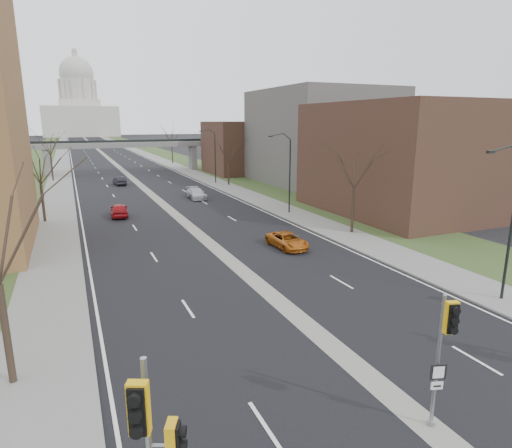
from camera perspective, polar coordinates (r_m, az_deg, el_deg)
ground at (r=17.04m, az=21.18°, el=-23.35°), size 700.00×700.00×0.00m
road_surface at (r=159.94m, az=-20.09°, el=9.11°), size 20.00×600.00×0.01m
median_strip at (r=159.94m, az=-20.09°, el=9.11°), size 1.20×600.00×0.02m
sidewalk_right at (r=161.15m, az=-15.78°, el=9.46°), size 4.00×600.00×0.12m
sidewalk_left at (r=159.62m, az=-24.42°, el=8.74°), size 4.00×600.00×0.12m
grass_verge_right at (r=162.09m, az=-13.66°, el=9.60°), size 8.00×600.00×0.10m
grass_verge_left at (r=159.80m, az=-26.59°, el=8.53°), size 8.00×600.00×0.10m
commercial_block_near at (r=50.77m, az=19.14°, el=8.27°), size 16.00×20.00×12.00m
commercial_block_mid at (r=72.28m, az=8.57°, el=11.38°), size 18.00×22.00×15.00m
commercial_block_far at (r=85.74m, az=-1.44°, el=10.16°), size 14.00×14.00×10.00m
pedestrian_bridge at (r=90.03m, az=-17.23°, el=9.63°), size 34.00×3.00×6.45m
capitol at (r=329.58m, az=-22.45°, el=14.00°), size 48.00×42.00×55.75m
streetlight_near at (r=26.32m, az=30.56°, el=5.05°), size 2.61×0.20×8.70m
streetlight_mid at (r=46.53m, az=3.69°, el=9.74°), size 2.61×0.20×8.70m
streetlight_far at (r=70.63m, az=-6.15°, el=10.96°), size 2.61×0.20×8.70m
tree_left_b at (r=47.53m, az=-27.06°, el=7.52°), size 6.75×6.75×8.81m
tree_left_c at (r=81.40m, az=-25.91°, el=10.10°), size 7.65×7.65×9.99m
tree_right_a at (r=39.12m, az=13.12°, el=8.25°), size 7.20×7.20×9.40m
tree_right_b at (r=68.49m, az=-3.73°, el=9.99°), size 6.30×6.30×8.22m
tree_right_c at (r=106.90m, az=-11.21°, el=11.67°), size 7.65×7.65×9.99m
signal_pole_left at (r=10.33m, az=-13.30°, el=-26.21°), size 1.21×0.87×5.24m
signal_pole_median at (r=15.09m, az=23.86°, el=-14.05°), size 0.64×0.79×4.71m
car_left_near at (r=48.29m, az=-17.77°, el=1.82°), size 2.05×4.44×1.47m
car_left_far at (r=72.71m, az=-17.74°, el=5.50°), size 1.84×4.18×1.34m
car_right_near at (r=34.68m, az=4.18°, el=-2.19°), size 2.26×4.52×1.23m
car_right_mid at (r=57.42m, az=-7.97°, el=4.06°), size 2.02×4.82×1.39m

